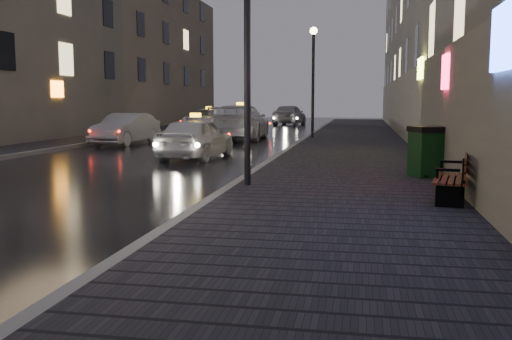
{
  "coord_description": "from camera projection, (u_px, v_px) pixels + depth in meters",
  "views": [
    {
      "loc": [
        4.25,
        -5.85,
        1.95
      ],
      "look_at": [
        2.6,
        2.98,
        0.85
      ],
      "focal_mm": 40.0,
      "sensor_mm": 36.0,
      "label": 1
    }
  ],
  "objects": [
    {
      "name": "car_far",
      "position": [
        289.0,
        115.0,
        45.35
      ],
      "size": [
        2.45,
        5.01,
        1.65
      ],
      "primitive_type": "imported",
      "rotation": [
        0.0,
        0.0,
        3.03
      ],
      "color": "#97959D",
      "rests_on": "ground"
    },
    {
      "name": "taxi_mid",
      "position": [
        240.0,
        122.0,
        28.46
      ],
      "size": [
        2.73,
        6.05,
        1.72
      ],
      "primitive_type": "imported",
      "rotation": [
        0.0,
        0.0,
        3.2
      ],
      "color": "silver",
      "rests_on": "ground"
    },
    {
      "name": "trash_bin",
      "position": [
        428.0,
        151.0,
        13.51
      ],
      "size": [
        1.01,
        1.01,
        1.19
      ],
      "rotation": [
        0.0,
        0.0,
        0.38
      ],
      "color": "black",
      "rests_on": "sidewalk"
    },
    {
      "name": "lamp_near",
      "position": [
        247.0,
        26.0,
        11.81
      ],
      "size": [
        0.36,
        0.36,
        5.28
      ],
      "color": "black",
      "rests_on": "sidewalk"
    },
    {
      "name": "curb",
      "position": [
        303.0,
        140.0,
        26.92
      ],
      "size": [
        0.2,
        58.0,
        0.15
      ],
      "primitive_type": "cube",
      "color": "slate",
      "rests_on": "ground"
    },
    {
      "name": "building_near",
      "position": [
        422.0,
        11.0,
        29.03
      ],
      "size": [
        1.8,
        50.0,
        13.0
      ],
      "primitive_type": "cube",
      "color": "#605B54",
      "rests_on": "ground"
    },
    {
      "name": "building_far_c",
      "position": [
        143.0,
        57.0,
        46.56
      ],
      "size": [
        6.0,
        22.0,
        11.0
      ],
      "primitive_type": "cube",
      "color": "#6B6051",
      "rests_on": "ground"
    },
    {
      "name": "car_left_mid",
      "position": [
        126.0,
        129.0,
        25.32
      ],
      "size": [
        1.79,
        4.29,
        1.38
      ],
      "primitive_type": "imported",
      "rotation": [
        0.0,
        0.0,
        -0.08
      ],
      "color": "#A6A4AC",
      "rests_on": "ground"
    },
    {
      "name": "taxi_near",
      "position": [
        196.0,
        138.0,
        19.15
      ],
      "size": [
        1.93,
        4.19,
        1.39
      ],
      "primitive_type": "imported",
      "rotation": [
        0.0,
        0.0,
        3.07
      ],
      "color": "silver",
      "rests_on": "ground"
    },
    {
      "name": "lamp_far",
      "position": [
        313.0,
        68.0,
        27.42
      ],
      "size": [
        0.36,
        0.36,
        5.28
      ],
      "color": "black",
      "rests_on": "sidewalk"
    },
    {
      "name": "curb_far",
      "position": [
        126.0,
        138.0,
        28.55
      ],
      "size": [
        0.2,
        58.0,
        0.15
      ],
      "primitive_type": "cube",
      "color": "slate",
      "rests_on": "ground"
    },
    {
      "name": "sidewalk",
      "position": [
        355.0,
        141.0,
        26.49
      ],
      "size": [
        4.6,
        58.0,
        0.15
      ],
      "primitive_type": "cube",
      "color": "black",
      "rests_on": "ground"
    },
    {
      "name": "sidewalk_far",
      "position": [
        102.0,
        138.0,
        28.78
      ],
      "size": [
        2.4,
        58.0,
        0.15
      ],
      "primitive_type": "cube",
      "color": "black",
      "rests_on": "ground"
    },
    {
      "name": "bench",
      "position": [
        456.0,
        177.0,
        10.21
      ],
      "size": [
        0.87,
        1.76,
        0.86
      ],
      "rotation": [
        0.0,
        0.0,
        -0.18
      ],
      "color": "black",
      "rests_on": "sidewalk"
    },
    {
      "name": "taxi_far",
      "position": [
        209.0,
        120.0,
        36.51
      ],
      "size": [
        2.69,
        5.27,
        1.43
      ],
      "primitive_type": "imported",
      "rotation": [
        0.0,
        0.0,
        -0.07
      ],
      "color": "silver",
      "rests_on": "ground"
    }
  ]
}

